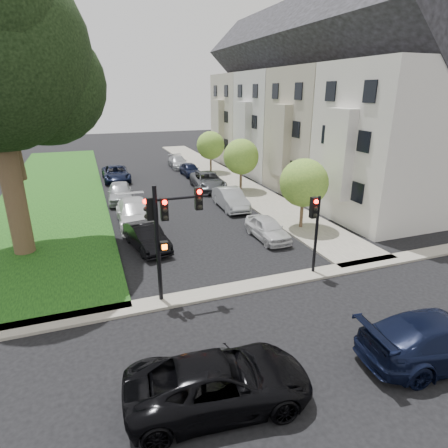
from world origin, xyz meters
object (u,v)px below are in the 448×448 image
object	(u,v)px
car_parked_5	(147,237)
car_parked_8	(116,173)
traffic_signal_main	(166,223)
car_parked_1	(230,199)
car_parked_2	(208,181)
car_parked_3	(190,169)
small_tree_a	(304,183)
car_parked_6	(135,213)
car_parked_0	(268,228)
car_parked_4	(178,162)
car_parked_7	(120,192)
car_cross_near	(219,382)
traffic_signal_secondary	(315,221)
small_tree_b	(241,157)
car_cross_far	(442,338)
small_tree_c	(211,145)

from	to	relation	value
car_parked_5	car_parked_8	bearing A→B (deg)	79.63
car_parked_8	traffic_signal_main	bearing A→B (deg)	-90.15
car_parked_1	car_parked_2	distance (m)	6.06
car_parked_2	car_parked_3	xyz separation A→B (m)	(-0.01, 5.82, -0.09)
small_tree_a	car_parked_6	distance (m)	10.84
car_parked_0	car_parked_1	xyz separation A→B (m)	(0.14, 6.38, 0.10)
small_tree_a	car_parked_1	bearing A→B (deg)	115.41
car_parked_4	car_parked_7	bearing A→B (deg)	-120.18
small_tree_a	car_parked_8	distance (m)	20.31
small_tree_a	car_cross_near	bearing A→B (deg)	-129.74
car_cross_near	car_parked_6	bearing A→B (deg)	6.59
car_parked_0	car_parked_1	world-z (taller)	car_parked_1
car_parked_5	car_parked_6	bearing A→B (deg)	80.14
car_cross_near	car_parked_0	xyz separation A→B (m)	(6.76, 10.61, -0.07)
traffic_signal_secondary	car_parked_1	bearing A→B (deg)	88.95
car_parked_6	car_cross_near	bearing A→B (deg)	-88.24
car_parked_1	traffic_signal_main	bearing A→B (deg)	-120.47
car_parked_1	car_parked_2	xyz separation A→B (m)	(0.20, 6.06, 0.00)
small_tree_b	small_tree_a	bearing A→B (deg)	-90.00
small_tree_a	car_parked_7	distance (m)	14.45
car_cross_near	car_parked_4	xyz separation A→B (m)	(6.96, 33.52, -0.07)
car_parked_5	car_parked_8	distance (m)	17.51
small_tree_a	car_parked_8	xyz separation A→B (m)	(-9.74, 17.69, -2.23)
car_cross_far	car_parked_3	distance (m)	29.62
traffic_signal_secondary	car_parked_0	xyz separation A→B (m)	(0.06, 4.75, -2.01)
small_tree_a	car_parked_2	distance (m)	12.05
car_parked_1	car_parked_7	world-z (taller)	car_parked_7
car_cross_far	car_parked_4	distance (m)	34.27
car_parked_8	traffic_signal_secondary	bearing A→B (deg)	-73.94
traffic_signal_secondary	car_parked_4	distance (m)	27.74
small_tree_b	car_parked_5	xyz separation A→B (m)	(-9.64, -9.72, -2.30)
car_parked_5	car_parked_0	bearing A→B (deg)	-19.16
small_tree_c	car_cross_far	xyz separation A→B (m)	(-2.24, -30.30, -2.08)
car_cross_near	small_tree_c	bearing A→B (deg)	-11.92
small_tree_b	car_parked_7	size ratio (longest dim) A/B	0.99
traffic_signal_main	car_parked_5	xyz separation A→B (m)	(-0.03, 5.74, -2.71)
car_cross_near	car_parked_3	xyz separation A→B (m)	(7.09, 28.87, -0.06)
car_cross_far	car_parked_7	distance (m)	23.67
car_parked_2	small_tree_c	bearing A→B (deg)	74.49
small_tree_b	traffic_signal_main	size ratio (longest dim) A/B	0.91
traffic_signal_secondary	car_parked_5	xyz separation A→B (m)	(-6.81, 5.78, -1.98)
traffic_signal_main	car_parked_1	bearing A→B (deg)	57.81
car_parked_7	car_cross_far	bearing A→B (deg)	-66.13
car_parked_1	car_parked_3	bearing A→B (deg)	90.80
small_tree_b	car_parked_1	world-z (taller)	small_tree_b
traffic_signal_secondary	car_parked_7	bearing A→B (deg)	114.75
small_tree_b	car_parked_3	bearing A→B (deg)	107.97
small_tree_a	car_parked_0	size ratio (longest dim) A/B	1.16
car_cross_far	car_parked_1	size ratio (longest dim) A/B	1.21
car_cross_near	car_cross_far	size ratio (longest dim) A/B	0.94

